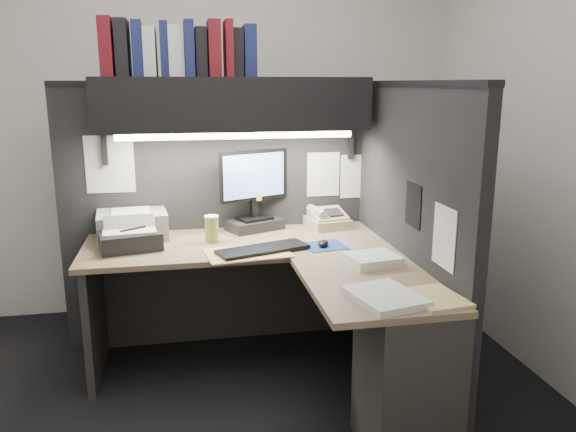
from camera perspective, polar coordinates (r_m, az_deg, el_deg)
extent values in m
plane|color=black|center=(3.01, -5.90, -19.22)|extent=(3.50, 3.50, 0.00)
cube|color=white|center=(4.04, -8.33, 9.45)|extent=(3.50, 0.04, 2.70)
cube|color=white|center=(1.08, -0.34, -0.99)|extent=(3.50, 0.04, 2.70)
cube|color=white|center=(3.20, 26.67, 7.17)|extent=(0.04, 3.00, 2.70)
cube|color=black|center=(3.56, -7.09, 0.00)|extent=(1.90, 0.06, 1.60)
cube|color=black|center=(3.06, 11.98, -2.40)|extent=(0.06, 1.50, 1.60)
cube|color=#837353|center=(3.23, -5.34, -2.90)|extent=(1.70, 0.68, 0.03)
cube|color=#837353|center=(2.63, 8.47, -6.83)|extent=(0.60, 0.85, 0.03)
cube|color=#2F2C2A|center=(3.63, -5.70, -7.12)|extent=(1.61, 0.02, 0.70)
cube|color=#2F2C2A|center=(3.38, -19.02, -9.44)|extent=(0.04, 0.61, 0.70)
cube|color=#2F2C2A|center=(2.63, 12.01, -15.79)|extent=(0.38, 0.40, 0.70)
cube|color=black|center=(3.30, -5.54, 11.27)|extent=(1.55, 0.34, 0.30)
cylinder|color=white|center=(3.17, -5.22, 8.11)|extent=(1.32, 0.04, 0.04)
cube|color=black|center=(3.49, -3.42, -0.86)|extent=(0.38, 0.31, 0.06)
cube|color=black|center=(3.46, -3.44, 0.82)|extent=(0.06, 0.05, 0.11)
cube|color=black|center=(3.42, -3.48, 4.15)|extent=(0.43, 0.21, 0.30)
cube|color=#709DF7|center=(3.40, -3.44, 4.10)|extent=(0.39, 0.17, 0.26)
cube|color=black|center=(3.03, -2.58, -3.43)|extent=(0.53, 0.32, 0.02)
cube|color=navy|center=(3.14, 3.73, -3.04)|extent=(0.25, 0.24, 0.00)
ellipsoid|color=black|center=(3.12, 3.58, -2.77)|extent=(0.09, 0.11, 0.03)
cube|color=#B9AC8E|center=(3.54, 4.04, -0.37)|extent=(0.27, 0.28, 0.10)
cylinder|color=#9BAD45|center=(3.22, -7.75, -1.40)|extent=(0.10, 0.10, 0.14)
cube|color=#96999B|center=(3.41, -15.53, -0.84)|extent=(0.42, 0.37, 0.16)
cube|color=black|center=(3.20, -15.77, -2.33)|extent=(0.37, 0.33, 0.10)
cube|color=#D3B876|center=(3.00, -4.10, -3.78)|extent=(0.47, 0.34, 0.01)
cube|color=white|center=(2.86, 8.59, -4.39)|extent=(0.27, 0.24, 0.05)
cube|color=white|center=(2.40, 9.81, -8.11)|extent=(0.32, 0.37, 0.03)
cube|color=#D3B876|center=(2.46, 14.76, -8.05)|extent=(0.24, 0.29, 0.02)
cube|color=maroon|center=(3.30, -17.88, 15.99)|extent=(0.07, 0.22, 0.31)
cube|color=black|center=(3.30, -16.44, 16.02)|extent=(0.07, 0.22, 0.30)
cube|color=navy|center=(3.28, -15.02, 16.05)|extent=(0.05, 0.22, 0.29)
cube|color=white|center=(3.28, -13.83, 15.84)|extent=(0.07, 0.22, 0.26)
cube|color=navy|center=(3.29, -12.44, 16.17)|extent=(0.04, 0.22, 0.29)
cube|color=white|center=(3.28, -11.43, 16.01)|extent=(0.07, 0.22, 0.27)
cube|color=navy|center=(3.27, -10.01, 16.35)|extent=(0.05, 0.22, 0.30)
cube|color=black|center=(3.30, -8.86, 16.08)|extent=(0.06, 0.22, 0.26)
cube|color=maroon|center=(3.28, -7.53, 16.47)|extent=(0.07, 0.22, 0.30)
cube|color=maroon|center=(3.28, -6.09, 16.52)|extent=(0.04, 0.22, 0.30)
cube|color=black|center=(3.32, -5.19, 16.14)|extent=(0.06, 0.22, 0.26)
cube|color=navy|center=(3.32, -3.97, 16.34)|extent=(0.07, 0.22, 0.28)
cube|color=white|center=(3.59, 3.60, 4.24)|extent=(0.21, 0.00, 0.28)
cube|color=white|center=(3.65, 6.95, 4.01)|extent=(0.21, 0.00, 0.28)
cube|color=white|center=(3.48, -17.65, 5.03)|extent=(0.28, 0.00, 0.34)
cube|color=black|center=(2.88, 12.60, 1.06)|extent=(0.00, 0.18, 0.22)
cube|color=white|center=(2.59, 15.59, -2.09)|extent=(0.00, 0.21, 0.28)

